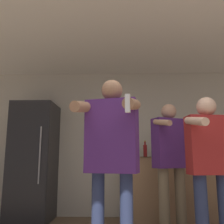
% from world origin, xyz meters
% --- Properties ---
extents(wall_back, '(7.00, 0.06, 2.55)m').
position_xyz_m(wall_back, '(0.00, 3.20, 1.27)').
color(wall_back, beige).
rests_on(wall_back, ground_plane).
extents(ceiling_slab, '(7.00, 3.69, 0.05)m').
position_xyz_m(ceiling_slab, '(0.00, 1.58, 2.57)').
color(ceiling_slab, silver).
rests_on(ceiling_slab, wall_back).
extents(refrigerator, '(0.66, 0.73, 1.89)m').
position_xyz_m(refrigerator, '(-1.54, 2.82, 0.94)').
color(refrigerator, '#262628').
rests_on(refrigerator, ground_plane).
extents(counter, '(1.64, 0.65, 1.01)m').
position_xyz_m(counter, '(0.79, 2.86, 0.50)').
color(counter, '#997551').
rests_on(counter, ground_plane).
extents(bottle_amber_bourbon, '(0.08, 0.08, 0.32)m').
position_xyz_m(bottle_amber_bourbon, '(1.35, 2.82, 1.12)').
color(bottle_amber_bourbon, black).
rests_on(bottle_amber_bourbon, counter).
extents(bottle_dark_rum, '(0.06, 0.06, 0.29)m').
position_xyz_m(bottle_dark_rum, '(0.58, 2.82, 1.12)').
color(bottle_dark_rum, silver).
rests_on(bottle_dark_rum, counter).
extents(bottle_clear_vodka, '(0.06, 0.06, 0.26)m').
position_xyz_m(bottle_clear_vodka, '(0.29, 2.82, 1.11)').
color(bottle_clear_vodka, maroon).
rests_on(bottle_clear_vodka, counter).
extents(person_woman_foreground, '(0.60, 0.56, 1.70)m').
position_xyz_m(person_woman_foreground, '(-0.20, 0.90, 1.06)').
color(person_woman_foreground, navy).
rests_on(person_woman_foreground, ground_plane).
extents(person_man_side, '(0.55, 0.56, 1.64)m').
position_xyz_m(person_man_side, '(0.81, 1.35, 0.97)').
color(person_man_side, navy).
rests_on(person_man_side, ground_plane).
extents(person_spectator_back, '(0.61, 0.58, 1.71)m').
position_xyz_m(person_spectator_back, '(0.54, 2.01, 0.99)').
color(person_spectator_back, '#75664C').
rests_on(person_spectator_back, ground_plane).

